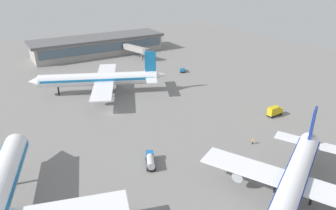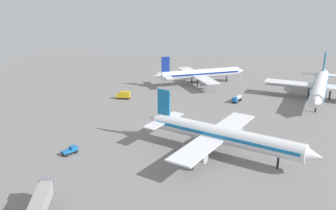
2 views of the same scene
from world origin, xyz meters
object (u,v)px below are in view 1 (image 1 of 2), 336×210
object	(u,v)px
airplane_taxiing	(293,185)
airplane_distant	(100,79)
catering_truck	(275,111)
fuel_truck	(150,160)
ground_crew_worker	(252,141)
pushback_tractor	(183,70)

from	to	relation	value
airplane_taxiing	airplane_distant	bearing A→B (deg)	-108.85
catering_truck	fuel_truck	world-z (taller)	catering_truck
airplane_distant	fuel_truck	xyz separation A→B (m)	(5.89, 51.50, -4.39)
airplane_taxiing	catering_truck	xyz separation A→B (m)	(-30.12, -30.29, -3.64)
airplane_taxiing	airplane_distant	xyz separation A→B (m)	(11.46, -78.38, 0.44)
airplane_distant	ground_crew_worker	world-z (taller)	airplane_distant
catering_truck	ground_crew_worker	bearing A→B (deg)	-156.35
airplane_taxiing	pushback_tractor	xyz separation A→B (m)	(-30.27, -84.70, -4.37)
airplane_distant	catering_truck	size ratio (longest dim) A/B	8.70
fuel_truck	ground_crew_worker	size ratio (longest dim) A/B	3.91
pushback_tractor	fuel_truck	xyz separation A→B (m)	(47.62, 57.82, 0.42)
pushback_tractor	fuel_truck	size ratio (longest dim) A/B	0.72
airplane_taxiing	fuel_truck	world-z (taller)	airplane_taxiing
airplane_distant	fuel_truck	world-z (taller)	airplane_distant
ground_crew_worker	catering_truck	bearing A→B (deg)	33.80
airplane_taxiing	pushback_tractor	bearing A→B (deg)	-136.83
airplane_distant	pushback_tractor	distance (m)	42.48
airplane_taxiing	ground_crew_worker	size ratio (longest dim) A/B	26.71
catering_truck	ground_crew_worker	distance (m)	21.01
airplane_distant	catering_truck	distance (m)	63.70
airplane_taxiing	fuel_truck	distance (m)	32.23
fuel_truck	airplane_taxiing	bearing A→B (deg)	-123.27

